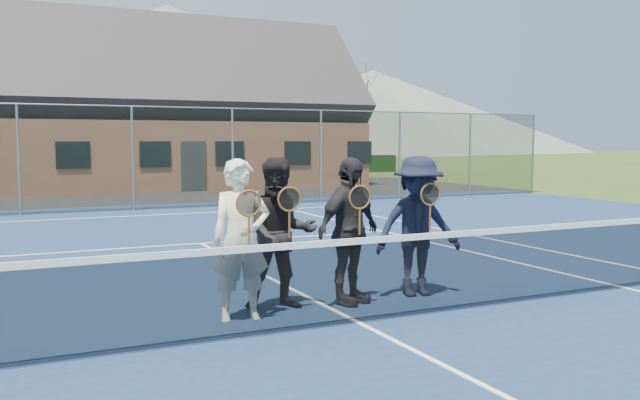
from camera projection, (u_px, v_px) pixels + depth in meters
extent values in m
plane|color=#2F4518|center=(102.00, 195.00, 25.40)|extent=(220.00, 220.00, 0.00)
cube|color=navy|center=(359.00, 324.00, 7.41)|extent=(30.00, 30.00, 0.02)
cube|color=black|center=(71.00, 168.00, 36.14)|extent=(40.00, 1.20, 1.10)
cone|color=#57685F|center=(169.00, 80.00, 100.46)|extent=(120.00, 120.00, 22.00)
cone|color=slate|center=(374.00, 112.00, 115.81)|extent=(90.00, 90.00, 14.00)
cube|color=white|center=(145.00, 215.00, 18.10)|extent=(10.97, 0.06, 0.01)
cube|color=white|center=(625.00, 288.00, 9.18)|extent=(0.06, 23.77, 0.01)
cube|color=white|center=(201.00, 243.00, 13.17)|extent=(8.23, 0.06, 0.01)
cube|color=white|center=(359.00, 323.00, 7.41)|extent=(0.06, 12.80, 0.01)
cube|color=black|center=(359.00, 282.00, 7.37)|extent=(11.60, 0.02, 0.88)
cube|color=white|center=(359.00, 241.00, 7.33)|extent=(11.60, 0.03, 0.07)
cylinder|color=slate|center=(19.00, 160.00, 18.14)|extent=(0.07, 0.07, 3.00)
cylinder|color=slate|center=(133.00, 159.00, 19.42)|extent=(0.07, 0.07, 3.00)
cylinder|color=slate|center=(233.00, 158.00, 20.71)|extent=(0.07, 0.07, 3.00)
cylinder|color=slate|center=(321.00, 157.00, 22.00)|extent=(0.07, 0.07, 3.00)
cylinder|color=slate|center=(399.00, 156.00, 23.28)|extent=(0.07, 0.07, 3.00)
cylinder|color=slate|center=(470.00, 155.00, 24.57)|extent=(0.07, 0.07, 3.00)
cylinder|color=slate|center=(533.00, 154.00, 25.86)|extent=(0.07, 0.07, 3.00)
cube|color=black|center=(133.00, 159.00, 19.42)|extent=(30.00, 0.03, 3.00)
cylinder|color=slate|center=(131.00, 106.00, 19.29)|extent=(30.00, 0.04, 0.04)
cube|color=#9E6B4C|center=(181.00, 154.00, 30.59)|extent=(15.00, 8.00, 2.80)
pyramid|color=#2D2D33|center=(179.00, 59.00, 30.22)|extent=(15.60, 8.20, 4.10)
cube|color=#2D2D33|center=(194.00, 167.00, 26.80)|extent=(1.00, 0.06, 2.00)
cube|color=black|center=(73.00, 155.00, 24.82)|extent=(1.20, 0.06, 1.00)
cube|color=black|center=(155.00, 154.00, 26.11)|extent=(1.20, 0.06, 1.00)
cube|color=black|center=(230.00, 154.00, 27.39)|extent=(1.20, 0.06, 1.00)
cube|color=black|center=(298.00, 153.00, 28.68)|extent=(1.20, 0.06, 1.00)
cube|color=black|center=(360.00, 153.00, 29.97)|extent=(1.20, 0.06, 1.00)
cylinder|color=#352613|center=(106.00, 142.00, 37.78)|extent=(0.22, 0.22, 3.85)
cylinder|color=#392014|center=(273.00, 142.00, 42.07)|extent=(0.22, 0.22, 3.85)
cylinder|color=#331D12|center=(357.00, 142.00, 44.64)|extent=(0.22, 0.22, 3.85)
imported|color=white|center=(241.00, 240.00, 7.49)|extent=(0.70, 0.50, 1.80)
torus|color=brown|center=(249.00, 203.00, 7.21)|extent=(0.29, 0.02, 0.29)
cylinder|color=black|center=(249.00, 203.00, 7.21)|extent=(0.25, 0.00, 0.25)
cylinder|color=brown|center=(249.00, 229.00, 7.23)|extent=(0.03, 0.03, 0.32)
imported|color=black|center=(281.00, 234.00, 8.00)|extent=(1.00, 0.86, 1.80)
torus|color=brown|center=(289.00, 199.00, 7.72)|extent=(0.29, 0.02, 0.29)
cylinder|color=black|center=(289.00, 199.00, 7.72)|extent=(0.25, 0.00, 0.25)
cylinder|color=brown|center=(289.00, 224.00, 7.74)|extent=(0.03, 0.03, 0.32)
imported|color=black|center=(349.00, 231.00, 8.25)|extent=(1.14, 0.82, 1.80)
torus|color=brown|center=(360.00, 197.00, 7.97)|extent=(0.29, 0.02, 0.29)
cylinder|color=black|center=(360.00, 197.00, 7.97)|extent=(0.25, 0.00, 0.25)
cylinder|color=brown|center=(360.00, 221.00, 7.99)|extent=(0.03, 0.03, 0.32)
imported|color=black|center=(418.00, 226.00, 8.69)|extent=(1.25, 0.83, 1.80)
torus|color=brown|center=(430.00, 194.00, 8.41)|extent=(0.29, 0.02, 0.29)
cylinder|color=black|center=(430.00, 194.00, 8.41)|extent=(0.25, 0.00, 0.25)
cylinder|color=brown|center=(430.00, 217.00, 8.44)|extent=(0.03, 0.03, 0.32)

